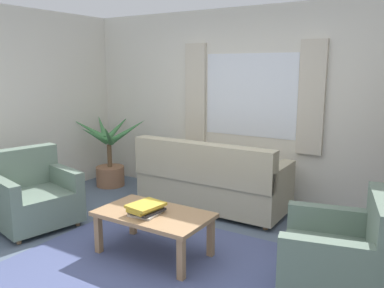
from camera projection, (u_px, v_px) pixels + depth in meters
ground_plane at (151, 264)px, 3.72m from camera, size 6.24×6.24×0.00m
wall_back at (251, 106)px, 5.35m from camera, size 5.32×0.12×2.60m
window_with_curtains at (249, 95)px, 5.25m from camera, size 1.98×0.07×1.40m
area_rug at (151, 263)px, 3.72m from camera, size 2.44×2.07×0.01m
couch at (211, 182)px, 5.07m from camera, size 1.90×0.82×0.92m
armchair_left at (33, 196)px, 4.58m from camera, size 0.99×1.00×0.88m
armchair_right at (343, 258)px, 3.08m from camera, size 0.98×1.00×0.88m
coffee_table at (154, 218)px, 3.82m from camera, size 1.10×0.64×0.44m
book_stack_on_table at (146, 209)px, 3.77m from camera, size 0.31×0.36×0.10m
potted_plant at (110, 157)px, 6.11m from camera, size 1.07×1.13×1.09m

